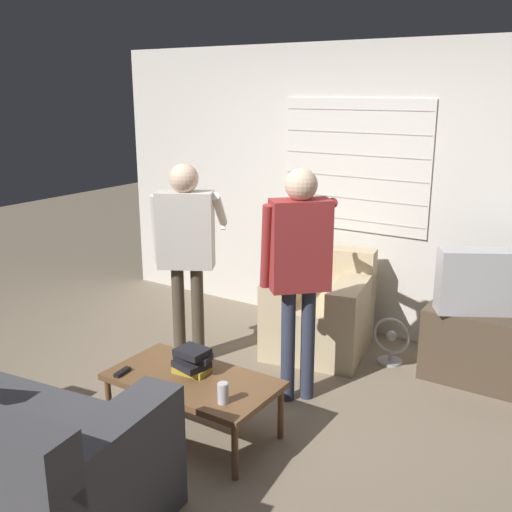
# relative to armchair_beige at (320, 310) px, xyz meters

# --- Properties ---
(ground_plane) EXTENTS (16.00, 16.00, 0.00)m
(ground_plane) POSITION_rel_armchair_beige_xyz_m (-0.01, -1.42, -0.34)
(ground_plane) COLOR #7F705B
(wall_back) EXTENTS (5.20, 0.08, 2.55)m
(wall_back) POSITION_rel_armchair_beige_xyz_m (-0.01, 0.61, 0.94)
(wall_back) COLOR silver
(wall_back) RESTS_ON ground_plane
(armchair_beige) EXTENTS (0.94, 0.97, 0.83)m
(armchair_beige) POSITION_rel_armchair_beige_xyz_m (0.00, 0.00, 0.00)
(armchair_beige) COLOR #C6B289
(armchair_beige) RESTS_ON ground_plane
(coffee_table) EXTENTS (1.08, 0.59, 0.39)m
(coffee_table) POSITION_rel_armchair_beige_xyz_m (-0.07, -1.63, 0.01)
(coffee_table) COLOR brown
(coffee_table) RESTS_ON ground_plane
(tv_stand) EXTENTS (0.94, 0.50, 0.56)m
(tv_stand) POSITION_rel_armchair_beige_xyz_m (1.36, 0.15, -0.06)
(tv_stand) COLOR #4C3D2D
(tv_stand) RESTS_ON ground_plane
(tv) EXTENTS (0.84, 0.60, 0.48)m
(tv) POSITION_rel_armchair_beige_xyz_m (1.35, 0.15, 0.45)
(tv) COLOR #B2B2B7
(tv) RESTS_ON tv_stand
(person_left_standing) EXTENTS (0.54, 0.78, 1.61)m
(person_left_standing) POSITION_rel_armchair_beige_xyz_m (-0.79, -0.79, 0.68)
(person_left_standing) COLOR #4C4233
(person_left_standing) RESTS_ON ground_plane
(person_right_standing) EXTENTS (0.48, 0.80, 1.66)m
(person_right_standing) POSITION_rel_armchair_beige_xyz_m (0.26, -0.86, 0.71)
(person_right_standing) COLOR #33384C
(person_right_standing) RESTS_ON ground_plane
(book_stack) EXTENTS (0.25, 0.22, 0.17)m
(book_stack) POSITION_rel_armchair_beige_xyz_m (-0.12, -1.57, 0.13)
(book_stack) COLOR gold
(book_stack) RESTS_ON coffee_table
(soda_can) EXTENTS (0.07, 0.07, 0.13)m
(soda_can) POSITION_rel_armchair_beige_xyz_m (0.27, -1.77, 0.11)
(soda_can) COLOR silver
(soda_can) RESTS_ON coffee_table
(spare_remote) EXTENTS (0.06, 0.13, 0.02)m
(spare_remote) POSITION_rel_armchair_beige_xyz_m (-0.49, -1.83, 0.06)
(spare_remote) COLOR black
(spare_remote) RESTS_ON coffee_table
(floor_fan) EXTENTS (0.31, 0.20, 0.39)m
(floor_fan) POSITION_rel_armchair_beige_xyz_m (0.62, 0.05, -0.16)
(floor_fan) COLOR #A8A8AD
(floor_fan) RESTS_ON ground_plane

